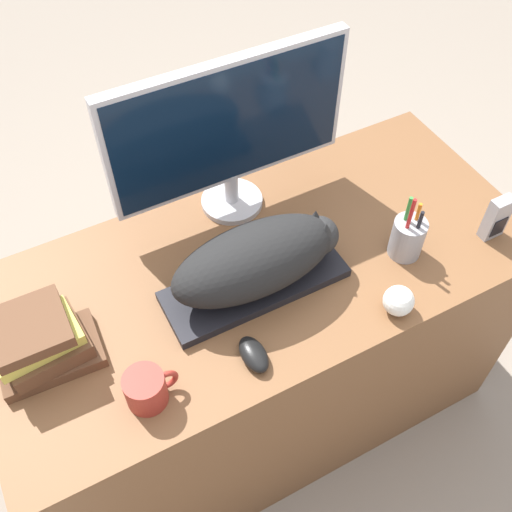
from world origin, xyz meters
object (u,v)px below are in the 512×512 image
at_px(book_stack, 41,343).
at_px(coffee_mug, 147,389).
at_px(keyboard, 255,284).
at_px(phone, 497,218).
at_px(cat, 259,258).
at_px(computer_mouse, 254,354).
at_px(pen_cup, 408,237).
at_px(baseball, 399,301).
at_px(monitor, 229,129).

bearing_deg(book_stack, coffee_mug, -50.58).
distance_m(keyboard, phone, 0.62).
relative_size(cat, computer_mouse, 4.35).
xyz_separation_m(pen_cup, phone, (0.23, -0.06, 0.01)).
relative_size(coffee_mug, book_stack, 0.52).
relative_size(cat, baseball, 5.81).
bearing_deg(phone, computer_mouse, -177.06).
xyz_separation_m(pen_cup, book_stack, (-0.85, 0.12, 0.00)).
relative_size(pen_cup, baseball, 2.76).
relative_size(computer_mouse, coffee_mug, 0.83).
bearing_deg(book_stack, keyboard, -5.11).
height_order(cat, computer_mouse, cat).
distance_m(baseball, book_stack, 0.77).
relative_size(monitor, phone, 4.89).
relative_size(computer_mouse, baseball, 1.34).
bearing_deg(cat, monitor, 76.76).
bearing_deg(cat, baseball, -40.44).
relative_size(monitor, pen_cup, 3.07).
xyz_separation_m(cat, pen_cup, (0.36, -0.08, -0.05)).
distance_m(keyboard, cat, 0.09).
bearing_deg(book_stack, baseball, -18.80).
relative_size(keyboard, phone, 3.54).
distance_m(keyboard, monitor, 0.36).
bearing_deg(keyboard, coffee_mug, -155.37).
height_order(monitor, baseball, monitor).
distance_m(cat, monitor, 0.31).
distance_m(pen_cup, phone, 0.23).
distance_m(keyboard, pen_cup, 0.38).
xyz_separation_m(keyboard, coffee_mug, (-0.32, -0.15, 0.03)).
bearing_deg(coffee_mug, monitor, 46.29).
xyz_separation_m(cat, phone, (0.59, -0.13, -0.04)).
height_order(cat, book_stack, cat).
relative_size(cat, pen_cup, 2.11).
distance_m(coffee_mug, baseball, 0.58).
distance_m(coffee_mug, pen_cup, 0.70).
bearing_deg(pen_cup, book_stack, 172.07).
relative_size(keyboard, computer_mouse, 4.58).
height_order(pen_cup, phone, pen_cup).
xyz_separation_m(monitor, pen_cup, (0.30, -0.34, -0.19)).
distance_m(cat, book_stack, 0.49).
bearing_deg(baseball, phone, 12.38).
distance_m(pen_cup, baseball, 0.18).
bearing_deg(cat, phone, -12.57).
height_order(cat, phone, cat).
bearing_deg(pen_cup, cat, 168.14).
distance_m(monitor, coffee_mug, 0.61).
xyz_separation_m(baseball, phone, (0.34, 0.08, 0.03)).
height_order(coffee_mug, pen_cup, pen_cup).
relative_size(computer_mouse, pen_cup, 0.49).
bearing_deg(computer_mouse, pen_cup, 11.06).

